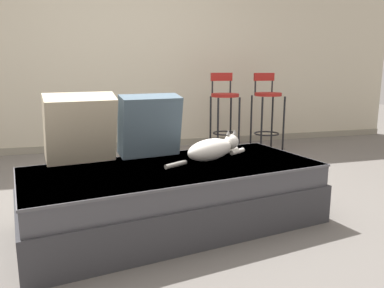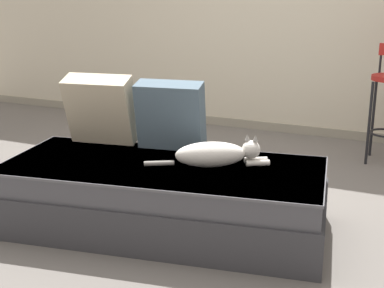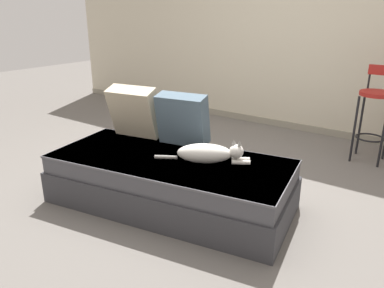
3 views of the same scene
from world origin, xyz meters
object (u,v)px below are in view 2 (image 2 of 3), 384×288
Objects in this scene: couch at (163,196)px; cat at (216,154)px; throw_pillow_middle at (171,115)px; throw_pillow_corner at (101,109)px.

cat is at bearing 18.49° from couch.
couch is at bearing -71.95° from throw_pillow_middle.
cat reaches higher than couch.
throw_pillow_corner is 0.72× the size of cat.
throw_pillow_middle is (-0.10, 0.32, 0.43)m from couch.
throw_pillow_corner is 0.91m from cat.
throw_pillow_middle is (0.48, 0.08, -0.01)m from throw_pillow_corner.
throw_pillow_corner reaches higher than couch.
couch is at bearing -161.51° from cat.
throw_pillow_corner is at bearing -170.29° from throw_pillow_middle.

